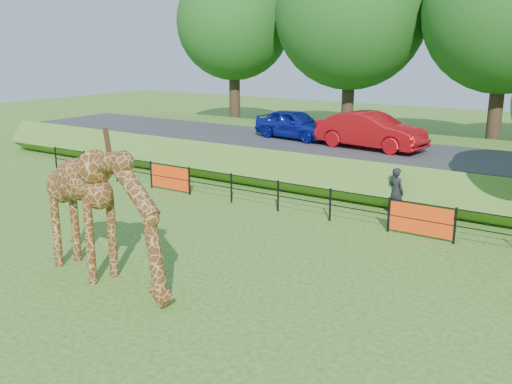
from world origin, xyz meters
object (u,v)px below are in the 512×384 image
Objects in this scene: car_blue at (294,124)px; giraffe at (103,215)px; visitor at (396,192)px; car_red at (371,131)px.

giraffe is at bearing -158.98° from car_blue.
car_blue is at bearing -14.01° from visitor.
giraffe reaches higher than car_red.
car_blue reaches higher than visitor.
car_red reaches higher than visitor.
car_red is 5.03m from visitor.
car_blue is 0.85× the size of car_red.
giraffe is 10.08m from visitor.
giraffe is 1.21× the size of car_blue.
car_red is at bearing -35.87° from visitor.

